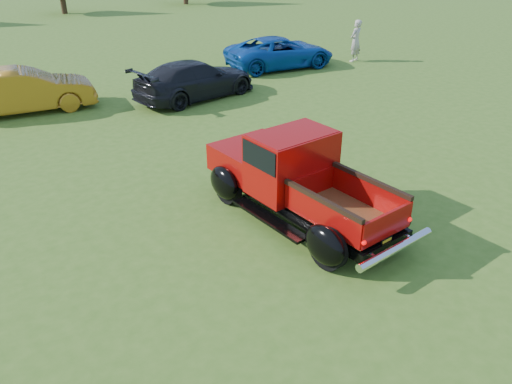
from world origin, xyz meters
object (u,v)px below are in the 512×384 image
pickup_truck (291,175)px  spectator (356,41)px  show_car_blue (280,52)px  show_car_yellow (25,91)px  show_car_grey (195,80)px

pickup_truck → spectator: spectator is taller
show_car_blue → pickup_truck: bearing=152.3°
show_car_yellow → spectator: (12.93, -1.28, 0.19)m
show_car_yellow → show_car_grey: (4.84, -1.82, -0.04)m
spectator → show_car_grey: bearing=-10.1°
spectator → show_car_blue: bearing=-31.4°
show_car_grey → show_car_blue: size_ratio=0.96×
show_car_grey → show_car_blue: bearing=-79.0°
pickup_truck → show_car_grey: bearing=71.5°
pickup_truck → show_car_blue: (7.23, 9.23, -0.17)m
show_car_blue → show_car_yellow: bearing=98.8°
show_car_grey → show_car_blue: show_car_grey is taller
pickup_truck → show_car_grey: (2.37, 7.67, -0.17)m
show_car_yellow → show_car_grey: bearing=-100.1°
show_car_grey → spectator: bearing=-92.9°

